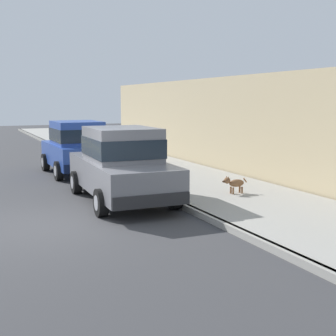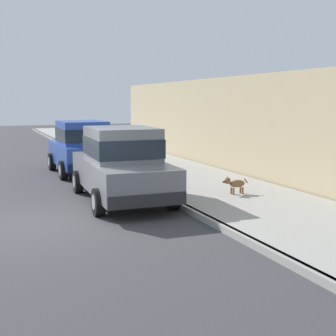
% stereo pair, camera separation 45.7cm
% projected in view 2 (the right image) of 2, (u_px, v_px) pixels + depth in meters
% --- Properties ---
extents(ground_plane, '(80.00, 80.00, 0.00)m').
position_uv_depth(ground_plane, '(46.00, 223.00, 9.75)').
color(ground_plane, '#38383A').
extents(curb, '(0.16, 64.00, 0.14)m').
position_uv_depth(curb, '(183.00, 207.00, 10.95)').
color(curb, gray).
rests_on(curb, ground).
extents(sidewalk, '(3.60, 64.00, 0.14)m').
position_uv_depth(sidewalk, '(247.00, 200.00, 11.63)').
color(sidewalk, '#99968E').
rests_on(sidewalk, ground).
extents(car_grey_sedan, '(2.15, 4.66, 1.92)m').
position_uv_depth(car_grey_sedan, '(121.00, 163.00, 11.79)').
color(car_grey_sedan, slate).
rests_on(car_grey_sedan, ground).
extents(car_blue_hatchback, '(1.99, 3.82, 1.88)m').
position_uv_depth(car_blue_hatchback, '(81.00, 146.00, 16.21)').
color(car_blue_hatchback, '#28479E').
rests_on(car_blue_hatchback, ground).
extents(dog_brown, '(0.76, 0.22, 0.49)m').
position_uv_depth(dog_brown, '(235.00, 183.00, 12.03)').
color(dog_brown, brown).
rests_on(dog_brown, sidewalk).
extents(building_facade, '(0.50, 20.00, 3.42)m').
position_uv_depth(building_facade, '(220.00, 124.00, 17.02)').
color(building_facade, tan).
rests_on(building_facade, ground).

